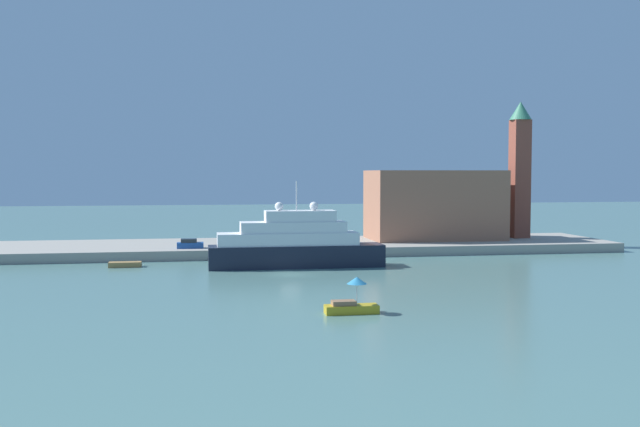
% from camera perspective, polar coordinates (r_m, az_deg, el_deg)
% --- Properties ---
extents(ground, '(400.00, 400.00, 0.00)m').
position_cam_1_polar(ground, '(88.10, -2.36, -4.90)').
color(ground, slate).
extents(quay_dock, '(110.00, 20.11, 1.45)m').
position_cam_1_polar(quay_dock, '(113.72, -4.01, -2.70)').
color(quay_dock, gray).
rests_on(quay_dock, ground).
extents(large_yacht, '(23.16, 4.53, 11.45)m').
position_cam_1_polar(large_yacht, '(94.74, -2.05, -2.50)').
color(large_yacht, black).
rests_on(large_yacht, ground).
extents(small_motorboat, '(4.77, 1.79, 3.26)m').
position_cam_1_polar(small_motorboat, '(63.91, 2.55, -7.06)').
color(small_motorboat, '#B7991E').
rests_on(small_motorboat, ground).
extents(work_barge, '(4.21, 1.71, 0.69)m').
position_cam_1_polar(work_barge, '(98.60, -15.27, -3.94)').
color(work_barge, olive).
rests_on(work_barge, ground).
extents(harbor_building, '(21.69, 11.72, 11.48)m').
position_cam_1_polar(harbor_building, '(121.13, 9.10, 0.69)').
color(harbor_building, '#9E664C').
rests_on(harbor_building, quay_dock).
extents(bell_tower, '(3.74, 3.74, 23.14)m').
position_cam_1_polar(bell_tower, '(126.53, 15.64, 3.74)').
color(bell_tower, brown).
rests_on(bell_tower, quay_dock).
extents(parked_car, '(3.84, 1.81, 1.40)m').
position_cam_1_polar(parked_car, '(106.79, -10.33, -2.41)').
color(parked_car, '#1E4C99').
rests_on(parked_car, quay_dock).
extents(person_figure, '(0.36, 0.36, 1.74)m').
position_cam_1_polar(person_figure, '(109.42, -7.47, -2.15)').
color(person_figure, maroon).
rests_on(person_figure, quay_dock).
extents(mooring_bollard, '(0.56, 0.56, 0.79)m').
position_cam_1_polar(mooring_bollard, '(104.93, -2.48, -2.58)').
color(mooring_bollard, black).
rests_on(mooring_bollard, quay_dock).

